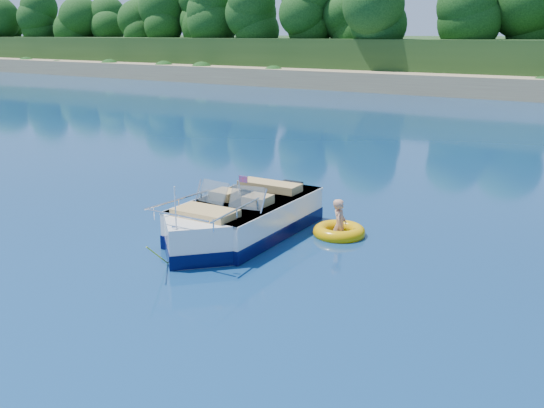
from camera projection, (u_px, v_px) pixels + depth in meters
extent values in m
plane|color=#0A2547|center=(213.00, 242.00, 13.52)|extent=(160.00, 160.00, 0.00)
cube|color=#8B7050|center=(540.00, 90.00, 43.96)|extent=(170.00, 8.00, 2.00)
cylinder|color=black|center=(129.00, 47.00, 69.46)|extent=(0.44, 0.44, 2.80)
sphere|color=black|center=(127.00, 23.00, 68.73)|extent=(4.62, 4.62, 4.62)
cylinder|color=black|center=(336.00, 49.00, 54.75)|extent=(0.44, 0.44, 3.20)
sphere|color=black|center=(337.00, 14.00, 53.93)|extent=(5.28, 5.28, 5.28)
cube|color=white|center=(248.00, 221.00, 14.08)|extent=(2.13, 3.83, 1.04)
cube|color=white|center=(201.00, 242.00, 12.61)|extent=(1.99, 1.99, 1.04)
cube|color=#040633|center=(248.00, 226.00, 14.12)|extent=(2.17, 3.87, 0.30)
cube|color=#040633|center=(201.00, 249.00, 12.65)|extent=(2.03, 2.03, 0.30)
cube|color=tan|center=(254.00, 205.00, 14.25)|extent=(1.69, 2.69, 0.10)
cube|color=white|center=(247.00, 200.00, 13.95)|extent=(2.17, 3.83, 0.06)
cube|color=black|center=(291.00, 199.00, 15.77)|extent=(0.56, 0.37, 0.89)
cube|color=#8C9EA5|center=(213.00, 192.00, 13.52)|extent=(0.80, 0.34, 0.48)
cube|color=#8C9EA5|center=(247.00, 198.00, 13.07)|extent=(0.81, 0.40, 0.48)
cube|color=tan|center=(225.00, 199.00, 13.96)|extent=(0.57, 0.57, 0.40)
cube|color=tan|center=(258.00, 204.00, 13.51)|extent=(0.57, 0.57, 0.40)
cube|color=tan|center=(270.00, 190.00, 14.76)|extent=(1.57, 0.61, 0.38)
cube|color=tan|center=(206.00, 217.00, 12.63)|extent=(1.34, 0.80, 0.34)
cylinder|color=white|center=(175.00, 208.00, 11.73)|extent=(0.03, 0.03, 0.84)
cube|color=#FE1C1F|center=(243.00, 179.00, 13.01)|extent=(0.22, 0.02, 0.14)
cube|color=silver|center=(175.00, 227.00, 11.80)|extent=(0.10, 0.06, 0.05)
cylinder|color=yellow|center=(158.00, 256.00, 11.72)|extent=(0.43, 1.00, 0.76)
torus|color=#E5A603|center=(339.00, 232.00, 13.97)|extent=(1.40, 1.40, 0.32)
torus|color=red|center=(339.00, 231.00, 13.97)|extent=(1.15, 1.15, 0.11)
imported|color=tan|center=(339.00, 235.00, 14.01)|extent=(0.58, 0.78, 1.41)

